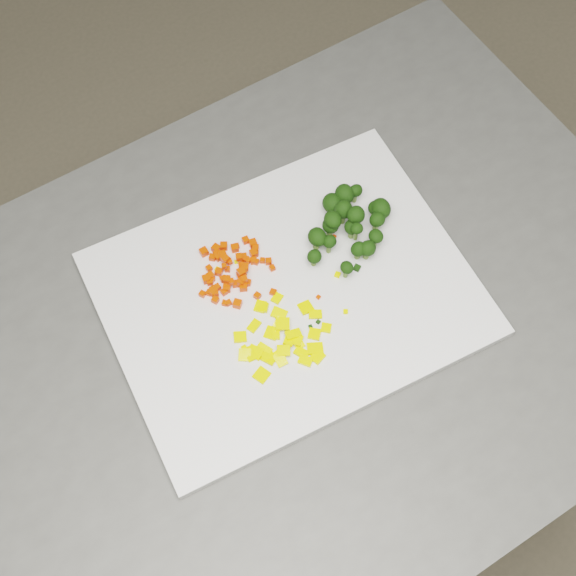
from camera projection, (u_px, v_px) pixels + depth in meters
ground at (311, 510)px, 1.76m from camera, size 4.00×4.00×0.00m
counter_block at (283, 437)px, 1.37m from camera, size 1.02×0.73×0.90m
cutting_board at (288, 294)px, 0.99m from camera, size 0.48×0.39×0.01m
carrot_pile at (233, 268)px, 0.98m from camera, size 0.10×0.10×0.03m
pepper_pile at (281, 333)px, 0.95m from camera, size 0.11×0.11×0.02m
broccoli_pile at (349, 227)px, 1.00m from camera, size 0.12×0.12×0.05m
carrot_cube_0 at (212, 291)px, 0.98m from camera, size 0.01×0.01×0.01m
carrot_cube_1 at (206, 279)px, 0.99m from camera, size 0.01×0.01×0.01m
carrot_cube_2 at (243, 267)px, 1.00m from camera, size 0.01×0.01×0.01m
carrot_cube_3 at (224, 292)px, 0.98m from camera, size 0.01×0.01×0.01m
carrot_cube_4 at (228, 269)px, 1.00m from camera, size 0.01×0.01×0.01m
carrot_cube_5 at (227, 288)px, 0.98m from camera, size 0.01×0.01×0.01m
carrot_cube_6 at (223, 255)px, 1.00m from camera, size 0.01×0.01×0.01m
carrot_cube_7 at (241, 276)px, 0.99m from camera, size 0.01×0.01×0.01m
carrot_cube_8 at (204, 252)px, 1.01m from camera, size 0.01×0.01×0.01m
carrot_cube_9 at (245, 267)px, 0.99m from camera, size 0.01×0.01×0.01m
carrot_cube_10 at (269, 261)px, 1.00m from camera, size 0.01×0.01×0.01m
carrot_cube_11 at (213, 292)px, 0.98m from camera, size 0.01×0.01×0.01m
carrot_cube_12 at (224, 266)px, 0.99m from camera, size 0.01×0.01×0.01m
carrot_cube_13 at (231, 282)px, 0.98m from camera, size 0.01×0.01×0.01m
carrot_cube_14 at (212, 289)px, 0.98m from camera, size 0.01×0.01×0.01m
carrot_cube_15 at (243, 258)px, 1.00m from camera, size 0.01×0.01×0.01m
carrot_cube_16 at (242, 272)px, 0.98m from camera, size 0.01×0.01×0.01m
carrot_cube_17 at (215, 300)px, 0.98m from camera, size 0.01×0.01×0.01m
carrot_cube_18 at (235, 248)px, 1.01m from camera, size 0.01×0.01×0.01m
carrot_cube_19 at (225, 259)px, 0.99m from camera, size 0.01×0.01×0.01m
carrot_cube_20 at (225, 303)px, 0.97m from camera, size 0.01×0.01×0.01m
carrot_cube_21 at (230, 261)px, 0.99m from camera, size 0.01×0.01×0.01m
carrot_cube_22 at (262, 260)px, 1.00m from camera, size 0.01×0.01×0.01m
carrot_cube_23 at (248, 260)px, 1.00m from camera, size 0.01×0.01×0.01m
carrot_cube_24 at (254, 261)px, 1.00m from camera, size 0.01×0.01×0.01m
carrot_cube_25 at (247, 260)px, 1.00m from camera, size 0.01×0.01×0.01m
carrot_cube_26 at (237, 304)px, 0.97m from camera, size 0.01×0.01×0.01m
carrot_cube_27 at (229, 303)px, 0.97m from camera, size 0.01×0.01×0.01m
carrot_cube_28 at (210, 282)px, 0.99m from camera, size 0.01×0.01×0.01m
carrot_cube_29 at (217, 253)px, 1.00m from camera, size 0.01×0.01×0.01m
carrot_cube_30 at (241, 282)px, 0.98m from camera, size 0.01×0.01×0.01m
carrot_cube_31 at (241, 265)px, 1.00m from camera, size 0.01×0.01×0.01m
carrot_cube_32 at (216, 249)px, 1.01m from camera, size 0.01×0.01×0.01m
carrot_cube_33 at (209, 268)px, 1.00m from camera, size 0.01×0.01×0.01m
carrot_cube_34 at (245, 284)px, 0.99m from camera, size 0.01×0.01×0.01m
carrot_cube_35 at (202, 294)px, 0.98m from camera, size 0.01×0.01×0.01m
carrot_cube_36 at (248, 283)px, 0.99m from camera, size 0.01×0.01×0.01m
carrot_cube_37 at (254, 253)px, 1.00m from camera, size 0.01×0.01×0.01m
carrot_cube_38 at (212, 257)px, 1.00m from camera, size 0.01×0.01×0.01m
carrot_cube_39 at (215, 293)px, 0.98m from camera, size 0.01×0.01×0.01m
carrot_cube_40 at (245, 268)px, 0.99m from camera, size 0.01×0.01×0.01m
carrot_cube_41 at (244, 257)px, 1.00m from camera, size 0.01×0.01×0.01m
carrot_cube_42 at (219, 272)px, 0.99m from camera, size 0.01×0.01×0.01m
carrot_cube_43 at (218, 257)px, 1.00m from camera, size 0.01×0.01×0.01m
carrot_cube_44 at (224, 246)px, 1.01m from camera, size 0.01×0.01×0.01m
carrot_cube_45 at (211, 276)px, 0.99m from camera, size 0.01×0.01×0.01m
carrot_cube_46 at (253, 243)px, 1.01m from camera, size 0.01×0.01×0.01m
carrot_cube_47 at (243, 287)px, 0.98m from camera, size 0.01×0.01×0.01m
carrot_cube_48 at (223, 279)px, 0.99m from camera, size 0.01×0.01×0.01m
carrot_cube_49 at (246, 240)px, 1.01m from camera, size 0.01×0.01×0.01m
carrot_cube_50 at (209, 293)px, 0.98m from camera, size 0.01×0.01×0.01m
carrot_cube_51 at (257, 296)px, 0.98m from camera, size 0.01×0.01×0.01m
carrot_cube_52 at (272, 268)px, 1.00m from camera, size 0.01×0.01×0.01m
carrot_cube_53 at (256, 262)px, 1.00m from camera, size 0.01×0.01×0.01m
carrot_cube_54 at (217, 287)px, 0.98m from camera, size 0.01×0.01×0.01m
carrot_cube_55 at (227, 279)px, 0.98m from camera, size 0.01×0.01×0.01m
carrot_cube_56 at (256, 248)px, 1.01m from camera, size 0.01×0.01×0.01m
carrot_cube_57 at (212, 280)px, 0.99m from camera, size 0.01×0.01×0.01m
carrot_cube_58 at (244, 279)px, 0.98m from camera, size 0.01×0.01×0.01m
carrot_cube_59 at (236, 284)px, 0.99m from camera, size 0.01×0.01×0.01m
carrot_cube_60 at (239, 257)px, 0.99m from camera, size 0.01×0.01×0.01m
carrot_cube_61 at (237, 246)px, 1.01m from camera, size 0.01×0.01×0.01m
pepper_chunk_0 at (298, 342)px, 0.95m from camera, size 0.01×0.02×0.01m
pepper_chunk_1 at (254, 326)px, 0.96m from camera, size 0.02×0.02×0.00m
pepper_chunk_2 at (250, 354)px, 0.95m from camera, size 0.01×0.02×0.00m
pepper_chunk_3 at (279, 355)px, 0.94m from camera, size 0.01×0.01×0.01m
pepper_chunk_4 at (281, 360)px, 0.94m from camera, size 0.02×0.02×0.01m
pepper_chunk_5 at (277, 298)px, 0.98m from camera, size 0.02×0.02×0.00m
pepper_chunk_6 at (315, 349)px, 0.95m from camera, size 0.02×0.02×0.01m
pepper_chunk_7 at (314, 334)px, 0.96m from camera, size 0.02×0.02×0.01m
pepper_chunk_8 at (262, 375)px, 0.93m from camera, size 0.02×0.02×0.01m
pepper_chunk_9 at (293, 334)px, 0.95m from camera, size 0.02×0.02×0.01m
pepper_chunk_10 at (284, 350)px, 0.94m from camera, size 0.02×0.02×0.01m
pepper_chunk_11 at (315, 314)px, 0.97m from camera, size 0.02×0.02×0.00m
pepper_chunk_12 at (262, 307)px, 0.97m from camera, size 0.02×0.02×0.01m
pepper_chunk_13 at (290, 339)px, 0.95m from camera, size 0.02×0.02×0.01m
pepper_chunk_14 at (272, 333)px, 0.96m from camera, size 0.02×0.02×0.01m
pepper_chunk_15 at (326, 328)px, 0.96m from camera, size 0.02×0.02×0.00m
pepper_chunk_16 at (306, 307)px, 0.97m from camera, size 0.02×0.02×0.01m
pepper_chunk_17 at (305, 361)px, 0.94m from camera, size 0.02×0.02×0.01m
pepper_chunk_18 at (264, 350)px, 0.95m from camera, size 0.02×0.02×0.01m
pepper_chunk_19 at (279, 314)px, 0.97m from camera, size 0.02×0.02×0.01m
pepper_chunk_20 at (245, 355)px, 0.94m from camera, size 0.02×0.02×0.01m
pepper_chunk_21 at (318, 357)px, 0.94m from camera, size 0.02×0.02×0.00m
pepper_chunk_22 at (279, 323)px, 0.96m from camera, size 0.02×0.02×0.01m
pepper_chunk_23 at (269, 358)px, 0.94m from camera, size 0.02×0.02×0.01m
pepper_chunk_24 at (240, 337)px, 0.95m from camera, size 0.02×0.02×0.01m
pepper_chunk_25 at (283, 324)px, 0.96m from camera, size 0.02×0.02×0.00m
pepper_chunk_26 at (267, 356)px, 0.94m from camera, size 0.02×0.02×0.01m
pepper_chunk_27 at (260, 306)px, 0.97m from camera, size 0.02×0.02×0.01m
pepper_chunk_28 at (298, 340)px, 0.95m from camera, size 0.02×0.02×0.00m
pepper_chunk_29 at (301, 353)px, 0.95m from camera, size 0.02×0.02×0.01m
pepper_chunk_30 at (276, 334)px, 0.96m from camera, size 0.02×0.02×0.01m
pepper_chunk_31 at (255, 352)px, 0.95m from camera, size 0.02×0.02×0.01m
broccoli_floret_0 at (380, 211)px, 1.02m from camera, size 0.03×0.03×0.03m
broccoli_floret_1 at (375, 240)px, 1.00m from camera, size 0.02×0.02×0.03m
broccoli_floret_2 at (356, 232)px, 0.99m from camera, size 0.02×0.02×0.03m
broccoli_floret_3 at (374, 210)px, 1.02m from camera, size 0.03×0.03×0.03m
broccoli_floret_4 at (329, 245)px, 1.00m from camera, size 0.02×0.02×0.03m
broccoli_floret_5 at (330, 229)px, 1.01m from camera, size 0.03×0.03×0.03m
broccoli_floret_6 at (346, 271)px, 0.98m from camera, size 0.02×0.02×0.03m
broccoli_floret_7 at (316, 240)px, 1.00m from camera, size 0.03×0.03×0.03m
broccoli_floret_8 at (344, 197)px, 1.03m from camera, size 0.03×0.03×0.03m
broccoli_floret_9 at (355, 194)px, 1.03m from camera, size 0.02×0.02×0.03m
broccoli_floret_10 at (314, 259)px, 0.99m from camera, size 0.02×0.02×0.03m
broccoli_floret_11 at (342, 213)px, 1.01m from camera, size 0.03×0.03×0.04m
broccoli_floret_12 at (331, 206)px, 1.02m from camera, size 0.03×0.03×0.03m
broccoli_floret_13 at (358, 252)px, 0.99m from camera, size 0.03×0.03×0.03m
broccoli_floret_14 at (355, 218)px, 1.00m from camera, size 0.03×0.03×0.03m
broccoli_floret_15 at (332, 223)px, 1.00m from camera, size 0.03×0.03×0.03m
broccoli_floret_16 at (352, 230)px, 1.01m from camera, size 0.03×0.03×0.03m
broccoli_floret_17 at (380, 207)px, 1.03m from camera, size 0.02×0.02×0.02m
broccoli_floret_18 at (367, 251)px, 0.99m from camera, size 0.03×0.03×0.03m
broccoli_floret_19 at (376, 223)px, 1.01m from camera, size 0.03×0.03×0.03m
stray_bit_0 at (244, 348)px, 0.95m from camera, size 0.01×0.01×0.00m
stray_bit_1 at (318, 322)px, 0.96m from camera, size 0.01×0.01×0.00m
stray_bit_2 at (318, 297)px, 0.98m from camera, size 0.01×0.01×0.00m
stray_bit_3 at (357, 268)px, 1.00m from camera, size 0.01×0.01×0.01m
stray_bit_4 at (236, 262)px, 1.00m from camera, size 0.01×0.01×0.00m
stray_bit_5 at (310, 327)px, 0.96m from camera, size 0.01×0.01×0.00m
stray_bit_6 at (243, 273)px, 0.99m from camera, size 0.01×0.01×0.00m
stray_bit_7 at (217, 269)px, 1.00m from camera, size 0.01×0.01×0.00m
stray_bit_8 at (346, 312)px, 0.97m from camera, size 0.01×0.01×0.00m
stray_bit_9 at (334, 237)px, 1.02m from camera, size 0.01×0.01×0.00m
stray_bit_10 at (337, 275)px, 0.99m from camera, size 0.01×0.01×0.00m
stray_bit_11 at (273, 292)px, 0.98m from camera, size 0.01×0.01×0.01m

